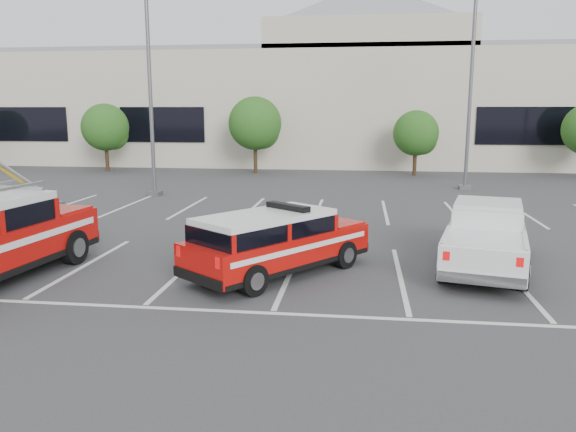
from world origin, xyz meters
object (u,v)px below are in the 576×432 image
tree_mid_left (257,125)px  light_pole_mid (471,86)px  tree_mid_right (417,135)px  white_pickup (486,242)px  tree_left (107,129)px  fire_chief_suv (276,247)px  convention_building (343,101)px  light_pole_left (150,84)px

tree_mid_left → light_pole_mid: 13.53m
tree_mid_left → light_pole_mid: bearing=-26.9°
tree_mid_right → white_pickup: 20.88m
tree_left → fire_chief_suv: size_ratio=0.89×
convention_building → light_pole_mid: 17.27m
tree_mid_left → tree_mid_right: bearing=-0.0°
convention_building → white_pickup: (4.74, -30.62, -4.06)m
convention_building → light_pole_left: convention_building is taller
light_pole_left → light_pole_mid: same height
tree_mid_right → white_pickup: bearing=-90.5°
tree_left → tree_mid_left: bearing=0.0°
tree_left → light_pole_mid: bearing=-15.4°
convention_building → tree_mid_left: bearing=-117.4°
light_pole_mid → tree_left: bearing=164.6°
tree_mid_left → white_pickup: size_ratio=0.86×
light_pole_mid → tree_mid_left: bearing=153.1°
tree_mid_left → light_pole_left: light_pole_left is taller
light_pole_mid → fire_chief_suv: light_pole_mid is taller
fire_chief_suv → white_pickup: (5.25, 1.41, -0.05)m
light_pole_left → light_pole_mid: 15.52m
fire_chief_suv → tree_left: bearing=161.0°
light_pole_mid → fire_chief_suv: 18.30m
convention_building → tree_mid_right: size_ratio=15.04×
tree_left → fire_chief_suv: (14.58, -22.21, -2.07)m
tree_left → light_pole_mid: light_pole_mid is taller
tree_mid_left → light_pole_mid: size_ratio=0.47×
tree_mid_right → light_pole_left: bearing=-142.5°
tree_left → tree_mid_right: 20.00m
light_pole_left → convention_building: bearing=67.6°
light_pole_mid → fire_chief_suv: bearing=-114.4°
light_pole_left → fire_chief_suv: 15.06m
convention_building → tree_mid_right: convention_building is taller
light_pole_left → fire_chief_suv: size_ratio=2.07×
tree_mid_left → convention_building: bearing=62.6°
convention_building → tree_left: convention_building is taller
light_pole_left → fire_chief_suv: light_pole_left is taller
tree_mid_left → fire_chief_suv: 22.80m
convention_building → fire_chief_suv: 32.28m
convention_building → tree_mid_left: (-5.09, -9.82, -1.68)m
convention_building → tree_mid_right: bearing=-63.4°
white_pickup → tree_mid_right: bearing=102.9°
light_pole_left → tree_mid_right: bearing=37.5°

